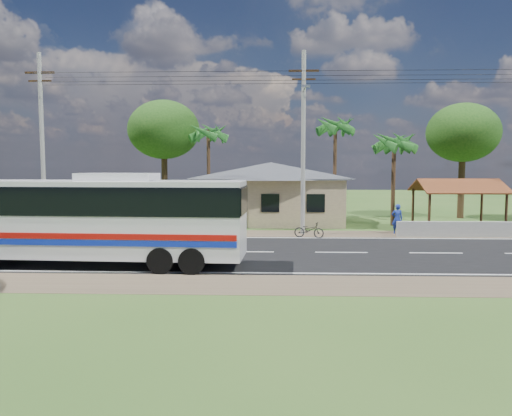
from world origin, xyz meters
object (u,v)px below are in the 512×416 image
at_px(person, 397,219).
at_px(waiting_shed, 458,188).
at_px(motorcycle, 309,230).
at_px(coach_bus, 94,213).

bearing_deg(person, waiting_shed, -151.87).
height_order(motorcycle, person, person).
relative_size(motorcycle, person, 0.95).
height_order(waiting_shed, motorcycle, waiting_shed).
xyz_separation_m(motorcycle, person, (5.51, 1.89, 0.46)).
relative_size(waiting_shed, person, 2.84).
bearing_deg(person, coach_bus, 40.53).
bearing_deg(coach_bus, waiting_shed, 34.84).
xyz_separation_m(waiting_shed, coach_bus, (-19.19, -12.04, -0.51)).
distance_m(coach_bus, motorcycle, 12.81).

